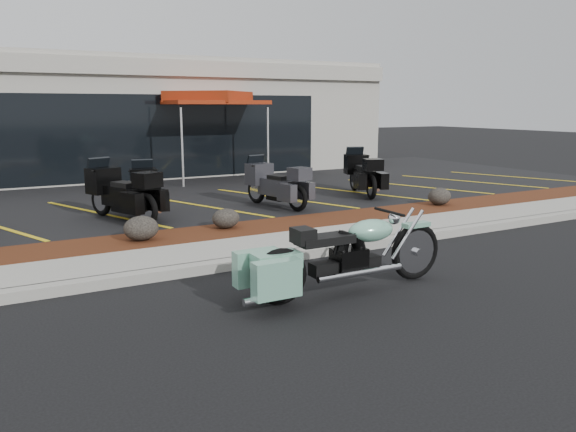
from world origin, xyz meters
TOP-DOWN VIEW (x-y plane):
  - ground at (0.00, 0.00)m, footprint 90.00×90.00m
  - curb at (0.00, 0.90)m, footprint 24.00×0.25m
  - sidewalk at (0.00, 1.60)m, footprint 24.00×1.20m
  - mulch_bed at (0.00, 2.80)m, footprint 24.00×1.20m
  - upper_lot at (0.00, 8.20)m, footprint 26.00×9.60m
  - dealership_building at (0.00, 14.47)m, footprint 18.00×8.16m
  - boulder_left at (-2.10, 2.74)m, footprint 0.61×0.50m
  - boulder_mid at (-0.43, 2.96)m, footprint 0.53×0.44m
  - boulder_right at (4.97, 2.91)m, footprint 0.57×0.48m
  - hero_cruiser at (0.88, -0.89)m, footprint 3.08×0.80m
  - touring_black_front at (-2.26, 5.42)m, footprint 1.57×2.29m
  - touring_black_mid at (-1.31, 5.56)m, footprint 1.09×2.08m
  - touring_grey at (1.32, 5.25)m, footprint 1.20×2.13m
  - touring_black_rear at (4.57, 5.78)m, footprint 1.43×2.23m
  - traffic_cone at (-0.38, 8.08)m, footprint 0.39×0.39m
  - popup_canopy at (2.05, 10.18)m, footprint 3.61×3.61m

SIDE VIEW (x-z plane):
  - ground at x=0.00m, z-range 0.00..0.00m
  - curb at x=0.00m, z-range 0.00..0.15m
  - sidewalk at x=0.00m, z-range 0.00..0.15m
  - upper_lot at x=0.00m, z-range 0.00..0.15m
  - mulch_bed at x=0.00m, z-range 0.00..0.16m
  - boulder_mid at x=-0.43m, z-range 0.16..0.54m
  - boulder_right at x=4.97m, z-range 0.16..0.57m
  - boulder_left at x=-2.10m, z-range 0.16..0.59m
  - traffic_cone at x=-0.38m, z-range 0.15..0.61m
  - hero_cruiser at x=0.88m, z-range 0.00..1.08m
  - touring_black_mid at x=-1.31m, z-range 0.15..1.30m
  - touring_grey at x=1.32m, z-range 0.15..1.32m
  - touring_black_rear at x=4.57m, z-range 0.15..1.36m
  - touring_black_front at x=-2.26m, z-range 0.15..1.40m
  - dealership_building at x=0.00m, z-range 0.01..4.01m
  - popup_canopy at x=2.05m, z-range 1.27..4.02m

